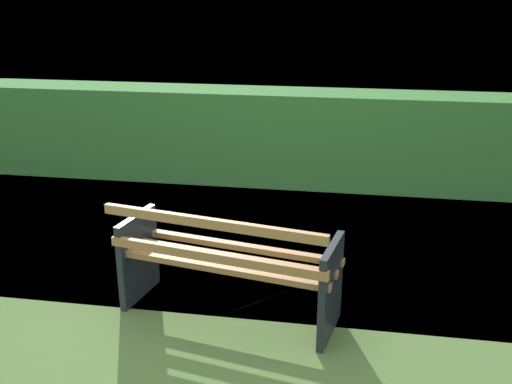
# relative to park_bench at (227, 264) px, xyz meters

# --- Properties ---
(ground_plane) EXTENTS (1400.00, 1400.00, 0.00)m
(ground_plane) POSITION_rel_park_bench_xyz_m (0.01, 0.06, -0.42)
(ground_plane) COLOR #4C6B33
(park_bench) EXTENTS (1.66, 0.85, 0.87)m
(park_bench) POSITION_rel_park_bench_xyz_m (0.00, 0.00, 0.00)
(park_bench) COLOR #A0703F
(park_bench) RESTS_ON ground_plane
(hedge_row) EXTENTS (9.42, 0.67, 1.11)m
(hedge_row) POSITION_rel_park_bench_xyz_m (0.01, 3.17, 0.13)
(hedge_row) COLOR #387A33
(hedge_row) RESTS_ON ground_plane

